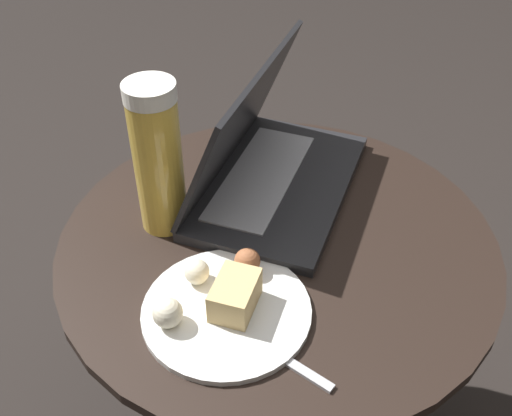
{
  "coord_description": "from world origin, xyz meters",
  "views": [
    {
      "loc": [
        -0.56,
        -0.36,
        1.18
      ],
      "look_at": [
        -0.03,
        0.02,
        0.63
      ],
      "focal_mm": 42.0,
      "sensor_mm": 36.0,
      "label": 1
    }
  ],
  "objects": [
    {
      "name": "table",
      "position": [
        0.0,
        0.0,
        0.41
      ],
      "size": [
        0.66,
        0.66,
        0.56
      ],
      "color": "#9E9EA3",
      "rests_on": "ground_plane"
    },
    {
      "name": "napkin",
      "position": [
        -0.18,
        -0.02,
        0.57
      ],
      "size": [
        0.16,
        0.12,
        0.0
      ],
      "color": "silver",
      "rests_on": "table"
    },
    {
      "name": "laptop",
      "position": [
        0.09,
        0.09,
        0.61
      ],
      "size": [
        0.4,
        0.3,
        0.22
      ],
      "color": "#232326",
      "rests_on": "table"
    },
    {
      "name": "beer_glass",
      "position": [
        -0.07,
        0.16,
        0.68
      ],
      "size": [
        0.07,
        0.07,
        0.24
      ],
      "color": "gold",
      "rests_on": "table"
    },
    {
      "name": "snack_plate",
      "position": [
        -0.16,
        -0.02,
        0.58
      ],
      "size": [
        0.22,
        0.22,
        0.05
      ],
      "color": "silver",
      "rests_on": "table"
    },
    {
      "name": "fork",
      "position": [
        -0.18,
        -0.09,
        0.57
      ],
      "size": [
        0.03,
        0.18,
        0.0
      ],
      "color": "#B2B2B7",
      "rests_on": "table"
    }
  ]
}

